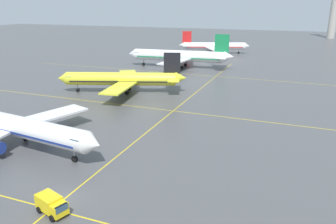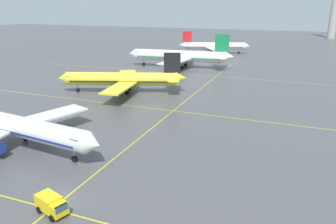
{
  "view_description": "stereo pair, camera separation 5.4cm",
  "coord_description": "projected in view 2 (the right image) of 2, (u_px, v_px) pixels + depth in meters",
  "views": [
    {
      "loc": [
        25.11,
        -28.4,
        23.01
      ],
      "look_at": [
        3.33,
        27.08,
        3.67
      ],
      "focal_mm": 35.58,
      "sensor_mm": 36.0,
      "label": 1
    },
    {
      "loc": [
        25.16,
        -28.38,
        23.01
      ],
      "look_at": [
        3.33,
        27.08,
        3.67
      ],
      "focal_mm": 35.58,
      "sensor_mm": 36.0,
      "label": 2
    }
  ],
  "objects": [
    {
      "name": "airliner_third_row",
      "position": [
        180.0,
        56.0,
        125.82
      ],
      "size": [
        41.1,
        35.28,
        12.77
      ],
      "color": "white",
      "rests_on": "ground"
    },
    {
      "name": "ground_plane",
      "position": [
        63.0,
        200.0,
        40.99
      ],
      "size": [
        600.0,
        600.0,
        0.0
      ],
      "primitive_type": "plane",
      "color": "#4C4C4F"
    },
    {
      "name": "airliner_second_row",
      "position": [
        123.0,
        79.0,
        90.02
      ],
      "size": [
        34.1,
        29.19,
        10.92
      ],
      "color": "yellow",
      "rests_on": "ground"
    },
    {
      "name": "control_tower",
      "position": [
        336.0,
        1.0,
        228.08
      ],
      "size": [
        8.82,
        8.82,
        43.9
      ],
      "color": "#ADA89E",
      "rests_on": "ground"
    },
    {
      "name": "service_truck_red_van",
      "position": [
        52.0,
        204.0,
        38.11
      ],
      "size": [
        4.47,
        3.1,
        2.1
      ],
      "color": "yellow",
      "rests_on": "ground"
    },
    {
      "name": "airliner_far_left_stand",
      "position": [
        214.0,
        46.0,
        161.62
      ],
      "size": [
        33.35,
        28.55,
        10.68
      ],
      "color": "white",
      "rests_on": "ground"
    },
    {
      "name": "taxiway_markings",
      "position": [
        173.0,
        111.0,
        75.33
      ],
      "size": [
        147.66,
        134.65,
        0.01
      ],
      "color": "yellow",
      "rests_on": "ground"
    },
    {
      "name": "airliner_front_gate",
      "position": [
        16.0,
        126.0,
        55.34
      ],
      "size": [
        34.8,
        29.83,
        10.81
      ],
      "color": "white",
      "rests_on": "ground"
    }
  ]
}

